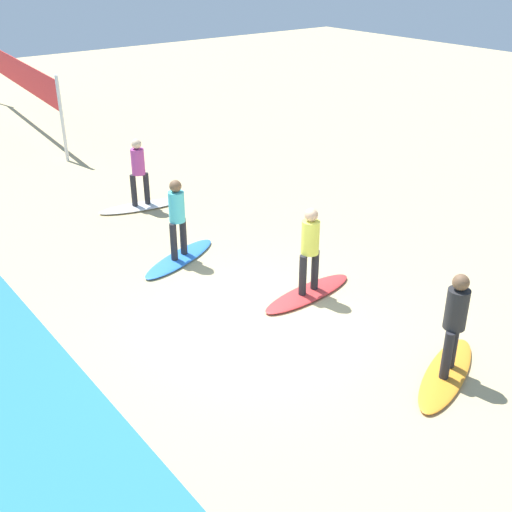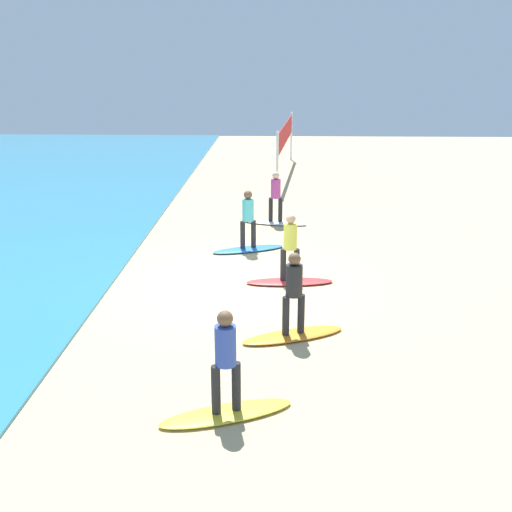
{
  "view_description": "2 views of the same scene",
  "coord_description": "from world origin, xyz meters",
  "px_view_note": "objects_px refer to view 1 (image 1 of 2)",
  "views": [
    {
      "loc": [
        -7.31,
        5.7,
        5.86
      ],
      "look_at": [
        0.88,
        -0.63,
        0.72
      ],
      "focal_mm": 44.53,
      "sensor_mm": 36.0,
      "label": 1
    },
    {
      "loc": [
        -14.24,
        -0.91,
        5.22
      ],
      "look_at": [
        -0.17,
        -0.47,
        0.79
      ],
      "focal_mm": 44.35,
      "sensor_mm": 36.0,
      "label": 2
    }
  ],
  "objects_px": {
    "surfboard_white": "(142,206)",
    "surfboard_blue": "(180,258)",
    "surfboard_orange": "(446,374)",
    "surfer_white": "(138,167)",
    "surfer_orange": "(455,318)",
    "surfboard_red": "(308,293)",
    "volleyball_net": "(18,75)",
    "surfer_red": "(310,245)",
    "surfer_blue": "(177,213)"
  },
  "relations": [
    {
      "from": "surfboard_blue",
      "to": "surfer_white",
      "type": "relative_size",
      "value": 1.28
    },
    {
      "from": "surfboard_blue",
      "to": "surfboard_white",
      "type": "bearing_deg",
      "value": -125.66
    },
    {
      "from": "surfer_red",
      "to": "surfboard_red",
      "type": "bearing_deg",
      "value": 0.0
    },
    {
      "from": "surfer_red",
      "to": "volleyball_net",
      "type": "height_order",
      "value": "volleyball_net"
    },
    {
      "from": "surfboard_orange",
      "to": "surfboard_blue",
      "type": "distance_m",
      "value": 5.87
    },
    {
      "from": "surfer_blue",
      "to": "surfboard_white",
      "type": "bearing_deg",
      "value": -14.22
    },
    {
      "from": "surfer_white",
      "to": "surfer_orange",
      "type": "bearing_deg",
      "value": -177.64
    },
    {
      "from": "surfer_blue",
      "to": "surfer_white",
      "type": "bearing_deg",
      "value": -14.22
    },
    {
      "from": "surfer_orange",
      "to": "surfer_white",
      "type": "bearing_deg",
      "value": 2.36
    },
    {
      "from": "surfboard_red",
      "to": "surfer_red",
      "type": "relative_size",
      "value": 1.28
    },
    {
      "from": "surfer_orange",
      "to": "surfboard_blue",
      "type": "distance_m",
      "value": 5.96
    },
    {
      "from": "surfboard_red",
      "to": "surfboard_blue",
      "type": "xyz_separation_m",
      "value": [
        2.68,
        1.12,
        0.0
      ]
    },
    {
      "from": "surfboard_orange",
      "to": "surfer_white",
      "type": "xyz_separation_m",
      "value": [
        8.78,
        0.36,
        0.99
      ]
    },
    {
      "from": "surfboard_blue",
      "to": "surfboard_white",
      "type": "height_order",
      "value": "same"
    },
    {
      "from": "volleyball_net",
      "to": "surfer_white",
      "type": "bearing_deg",
      "value": 177.31
    },
    {
      "from": "surfboard_orange",
      "to": "surfer_blue",
      "type": "distance_m",
      "value": 5.96
    },
    {
      "from": "surfer_orange",
      "to": "surfboard_white",
      "type": "bearing_deg",
      "value": 2.36
    },
    {
      "from": "surfer_red",
      "to": "surfboard_blue",
      "type": "bearing_deg",
      "value": 22.61
    },
    {
      "from": "surfer_white",
      "to": "surfer_red",
      "type": "bearing_deg",
      "value": -176.46
    },
    {
      "from": "surfboard_blue",
      "to": "volleyball_net",
      "type": "bearing_deg",
      "value": -117.04
    },
    {
      "from": "surfboard_red",
      "to": "surfboard_white",
      "type": "distance_m",
      "value": 5.71
    },
    {
      "from": "surfboard_orange",
      "to": "surfer_white",
      "type": "bearing_deg",
      "value": -109.83
    },
    {
      "from": "surfboard_red",
      "to": "surfer_blue",
      "type": "relative_size",
      "value": 1.28
    },
    {
      "from": "surfer_orange",
      "to": "surfer_red",
      "type": "bearing_deg",
      "value": 0.16
    },
    {
      "from": "surfboard_orange",
      "to": "surfboard_white",
      "type": "xyz_separation_m",
      "value": [
        8.78,
        0.36,
        0.0
      ]
    },
    {
      "from": "surfer_red",
      "to": "surfboard_blue",
      "type": "distance_m",
      "value": 3.07
    },
    {
      "from": "surfboard_blue",
      "to": "surfer_blue",
      "type": "relative_size",
      "value": 1.28
    },
    {
      "from": "surfer_red",
      "to": "volleyball_net",
      "type": "relative_size",
      "value": 0.18
    },
    {
      "from": "surfboard_blue",
      "to": "surfer_orange",
      "type": "bearing_deg",
      "value": 79.61
    },
    {
      "from": "surfboard_white",
      "to": "surfboard_blue",
      "type": "bearing_deg",
      "value": 87.55
    },
    {
      "from": "surfer_red",
      "to": "surfboard_white",
      "type": "bearing_deg",
      "value": 3.54
    },
    {
      "from": "surfer_red",
      "to": "surfer_white",
      "type": "bearing_deg",
      "value": 3.54
    },
    {
      "from": "surfer_white",
      "to": "surfer_blue",
      "type": "bearing_deg",
      "value": 165.78
    },
    {
      "from": "volleyball_net",
      "to": "surfboard_red",
      "type": "bearing_deg",
      "value": 179.71
    },
    {
      "from": "surfboard_orange",
      "to": "surfboard_blue",
      "type": "xyz_separation_m",
      "value": [
        5.76,
        1.13,
        0.0
      ]
    },
    {
      "from": "surfboard_red",
      "to": "volleyball_net",
      "type": "xyz_separation_m",
      "value": [
        14.84,
        -0.08,
        1.74
      ]
    },
    {
      "from": "surfer_white",
      "to": "volleyball_net",
      "type": "bearing_deg",
      "value": -2.69
    },
    {
      "from": "surfboard_orange",
      "to": "surfer_white",
      "type": "height_order",
      "value": "surfer_white"
    },
    {
      "from": "surfer_red",
      "to": "surfboard_white",
      "type": "relative_size",
      "value": 0.78
    },
    {
      "from": "surfer_white",
      "to": "surfboard_blue",
      "type": "bearing_deg",
      "value": 165.78
    },
    {
      "from": "surfer_orange",
      "to": "surfboard_red",
      "type": "bearing_deg",
      "value": 0.16
    },
    {
      "from": "surfboard_orange",
      "to": "surfer_white",
      "type": "relative_size",
      "value": 1.28
    },
    {
      "from": "surfboard_orange",
      "to": "surfboard_blue",
      "type": "relative_size",
      "value": 1.0
    },
    {
      "from": "surfboard_orange",
      "to": "volleyball_net",
      "type": "xyz_separation_m",
      "value": [
        17.93,
        -0.07,
        1.74
      ]
    },
    {
      "from": "surfboard_blue",
      "to": "surfer_white",
      "type": "xyz_separation_m",
      "value": [
        3.02,
        -0.76,
        0.99
      ]
    },
    {
      "from": "surfer_red",
      "to": "surfer_white",
      "type": "relative_size",
      "value": 1.0
    },
    {
      "from": "surfer_orange",
      "to": "surfboard_red",
      "type": "relative_size",
      "value": 0.78
    },
    {
      "from": "surfer_blue",
      "to": "surfboard_blue",
      "type": "bearing_deg",
      "value": 90.0
    },
    {
      "from": "surfboard_orange",
      "to": "surfboard_red",
      "type": "distance_m",
      "value": 3.08
    },
    {
      "from": "surfer_orange",
      "to": "surfboard_red",
      "type": "height_order",
      "value": "surfer_orange"
    }
  ]
}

